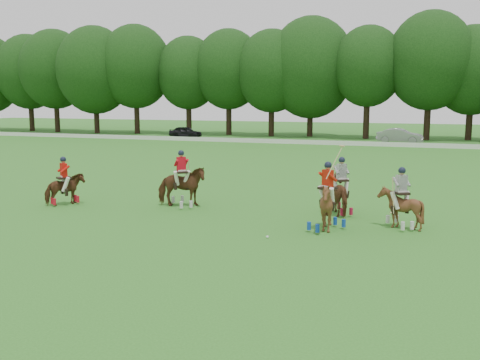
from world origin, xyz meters
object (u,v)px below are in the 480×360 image
(car_mid, at_px, (400,136))
(polo_stripe_a, at_px, (341,194))
(polo_red_b, at_px, (182,186))
(polo_ball, at_px, (267,237))
(polo_red_c, at_px, (327,206))
(car_left, at_px, (186,132))
(polo_red_a, at_px, (64,188))
(polo_stripe_b, at_px, (400,207))

(car_mid, distance_m, polo_stripe_a, 36.84)
(car_mid, height_order, polo_stripe_a, polo_stripe_a)
(polo_red_b, bearing_deg, car_mid, 79.68)
(polo_stripe_a, bearing_deg, polo_ball, -110.01)
(polo_stripe_a, bearing_deg, car_mid, 89.64)
(car_mid, bearing_deg, polo_red_c, -176.83)
(car_left, distance_m, polo_red_a, 41.03)
(car_left, height_order, polo_stripe_a, polo_stripe_a)
(car_left, bearing_deg, polo_stripe_a, -143.96)
(polo_stripe_b, bearing_deg, polo_red_b, 174.69)
(polo_red_c, relative_size, polo_stripe_a, 1.29)
(car_left, height_order, polo_ball, car_left)
(car_mid, xyz_separation_m, polo_ball, (-1.91, -41.44, -0.73))
(polo_stripe_a, bearing_deg, car_left, 123.49)
(polo_red_b, bearing_deg, car_left, 115.22)
(polo_red_a, bearing_deg, polo_ball, -13.76)
(polo_red_a, height_order, polo_ball, polo_red_a)
(polo_red_a, relative_size, polo_red_c, 0.71)
(polo_red_a, height_order, polo_red_b, polo_red_b)
(polo_stripe_b, bearing_deg, car_mid, 93.19)
(car_mid, relative_size, polo_stripe_a, 2.03)
(polo_ball, bearing_deg, car_mid, 87.37)
(polo_red_a, bearing_deg, polo_stripe_b, 1.99)
(polo_ball, bearing_deg, polo_stripe_b, 35.79)
(car_left, bearing_deg, polo_ball, -148.74)
(car_left, distance_m, polo_red_b, 41.65)
(car_left, relative_size, polo_stripe_b, 1.79)
(polo_red_b, bearing_deg, polo_stripe_b, -5.31)
(polo_stripe_b, bearing_deg, polo_red_c, -152.56)
(polo_stripe_b, height_order, polo_ball, polo_stripe_b)
(polo_red_a, distance_m, polo_ball, 10.27)
(car_left, bearing_deg, polo_red_b, -152.24)
(car_left, xyz_separation_m, polo_stripe_b, (26.75, -38.52, 0.11))
(polo_stripe_a, bearing_deg, polo_red_a, -169.45)
(polo_red_c, bearing_deg, polo_stripe_b, 27.44)
(car_mid, height_order, polo_red_b, polo_red_b)
(car_mid, xyz_separation_m, polo_red_a, (-11.85, -39.00, -0.02))
(car_mid, bearing_deg, polo_red_a, 166.62)
(car_left, height_order, polo_stripe_b, polo_stripe_b)
(car_mid, relative_size, polo_red_b, 1.92)
(polo_red_c, xyz_separation_m, polo_ball, (-1.66, -1.68, -0.85))
(polo_red_c, height_order, polo_ball, polo_red_c)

